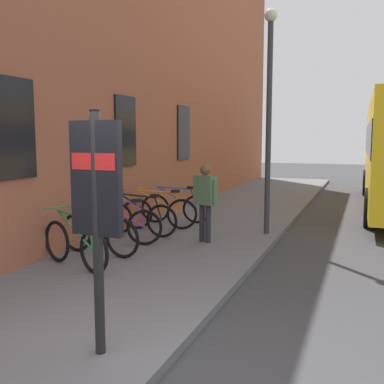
{
  "coord_description": "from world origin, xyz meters",
  "views": [
    {
      "loc": [
        -3.58,
        -1.71,
        2.26
      ],
      "look_at": [
        3.56,
        1.07,
        1.32
      ],
      "focal_mm": 41.73,
      "sensor_mm": 36.0,
      "label": 1
    }
  ],
  "objects_px": {
    "bicycle_mid_rack": "(75,244)",
    "transit_info_sign": "(97,194)",
    "bicycle_nearest_sign": "(119,226)",
    "bicycle_leaning_wall": "(99,234)",
    "bicycle_end_of_row": "(176,208)",
    "bicycle_by_door": "(160,213)",
    "bicycle_under_window": "(140,218)",
    "street_lamp": "(269,102)",
    "pedestrian_near_bus": "(205,195)"
  },
  "relations": [
    {
      "from": "bicycle_mid_rack",
      "to": "transit_info_sign",
      "type": "xyz_separation_m",
      "value": [
        -2.36,
        -2.01,
        1.21
      ]
    },
    {
      "from": "bicycle_nearest_sign",
      "to": "transit_info_sign",
      "type": "bearing_deg",
      "value": -151.73
    },
    {
      "from": "bicycle_leaning_wall",
      "to": "bicycle_end_of_row",
      "type": "distance_m",
      "value": 3.32
    },
    {
      "from": "bicycle_nearest_sign",
      "to": "bicycle_by_door",
      "type": "height_order",
      "value": "same"
    },
    {
      "from": "bicycle_by_door",
      "to": "bicycle_end_of_row",
      "type": "bearing_deg",
      "value": -3.7
    },
    {
      "from": "bicycle_under_window",
      "to": "bicycle_end_of_row",
      "type": "height_order",
      "value": "same"
    },
    {
      "from": "bicycle_leaning_wall",
      "to": "street_lamp",
      "type": "xyz_separation_m",
      "value": [
        2.94,
        -2.47,
        2.51
      ]
    },
    {
      "from": "bicycle_under_window",
      "to": "transit_info_sign",
      "type": "distance_m",
      "value": 5.47
    },
    {
      "from": "bicycle_mid_rack",
      "to": "bicycle_leaning_wall",
      "type": "relative_size",
      "value": 0.95
    },
    {
      "from": "bicycle_end_of_row",
      "to": "transit_info_sign",
      "type": "bearing_deg",
      "value": -163.06
    },
    {
      "from": "street_lamp",
      "to": "transit_info_sign",
      "type": "bearing_deg",
      "value": 176.47
    },
    {
      "from": "bicycle_nearest_sign",
      "to": "transit_info_sign",
      "type": "xyz_separation_m",
      "value": [
        -3.99,
        -2.14,
        1.21
      ]
    },
    {
      "from": "pedestrian_near_bus",
      "to": "bicycle_end_of_row",
      "type": "bearing_deg",
      "value": 39.24
    },
    {
      "from": "bicycle_nearest_sign",
      "to": "transit_info_sign",
      "type": "relative_size",
      "value": 0.71
    },
    {
      "from": "bicycle_under_window",
      "to": "transit_info_sign",
      "type": "xyz_separation_m",
      "value": [
        -4.88,
        -2.15,
        1.21
      ]
    },
    {
      "from": "bicycle_by_door",
      "to": "bicycle_under_window",
      "type": "bearing_deg",
      "value": 172.53
    },
    {
      "from": "bicycle_leaning_wall",
      "to": "pedestrian_near_bus",
      "type": "bearing_deg",
      "value": -41.44
    },
    {
      "from": "bicycle_end_of_row",
      "to": "transit_info_sign",
      "type": "distance_m",
      "value": 6.93
    },
    {
      "from": "bicycle_by_door",
      "to": "pedestrian_near_bus",
      "type": "height_order",
      "value": "pedestrian_near_bus"
    },
    {
      "from": "bicycle_end_of_row",
      "to": "street_lamp",
      "type": "xyz_separation_m",
      "value": [
        -0.38,
        -2.37,
        2.51
      ]
    },
    {
      "from": "bicycle_mid_rack",
      "to": "bicycle_by_door",
      "type": "bearing_deg",
      "value": 0.53
    },
    {
      "from": "street_lamp",
      "to": "bicycle_by_door",
      "type": "bearing_deg",
      "value": 100.66
    },
    {
      "from": "bicycle_mid_rack",
      "to": "street_lamp",
      "type": "bearing_deg",
      "value": -32.32
    },
    {
      "from": "pedestrian_near_bus",
      "to": "street_lamp",
      "type": "relative_size",
      "value": 0.33
    },
    {
      "from": "bicycle_end_of_row",
      "to": "street_lamp",
      "type": "bearing_deg",
      "value": -99.24
    },
    {
      "from": "bicycle_under_window",
      "to": "pedestrian_near_bus",
      "type": "distance_m",
      "value": 1.63
    },
    {
      "from": "transit_info_sign",
      "to": "bicycle_end_of_row",
      "type": "bearing_deg",
      "value": 16.94
    },
    {
      "from": "bicycle_by_door",
      "to": "pedestrian_near_bus",
      "type": "relative_size",
      "value": 1.07
    },
    {
      "from": "bicycle_leaning_wall",
      "to": "pedestrian_near_bus",
      "type": "distance_m",
      "value": 2.29
    },
    {
      "from": "bicycle_end_of_row",
      "to": "transit_info_sign",
      "type": "height_order",
      "value": "transit_info_sign"
    },
    {
      "from": "bicycle_mid_rack",
      "to": "pedestrian_near_bus",
      "type": "xyz_separation_m",
      "value": [
        2.5,
        -1.38,
        0.58
      ]
    },
    {
      "from": "bicycle_under_window",
      "to": "bicycle_by_door",
      "type": "relative_size",
      "value": 1.04
    },
    {
      "from": "bicycle_under_window",
      "to": "bicycle_by_door",
      "type": "xyz_separation_m",
      "value": [
        0.8,
        -0.11,
        0.0
      ]
    },
    {
      "from": "bicycle_under_window",
      "to": "bicycle_by_door",
      "type": "distance_m",
      "value": 0.81
    },
    {
      "from": "pedestrian_near_bus",
      "to": "street_lamp",
      "type": "xyz_separation_m",
      "value": [
        1.28,
        -1.01,
        1.92
      ]
    },
    {
      "from": "bicycle_under_window",
      "to": "street_lamp",
      "type": "height_order",
      "value": "street_lamp"
    },
    {
      "from": "bicycle_under_window",
      "to": "pedestrian_near_bus",
      "type": "height_order",
      "value": "pedestrian_near_bus"
    },
    {
      "from": "bicycle_end_of_row",
      "to": "bicycle_leaning_wall",
      "type": "bearing_deg",
      "value": 178.15
    },
    {
      "from": "bicycle_end_of_row",
      "to": "street_lamp",
      "type": "distance_m",
      "value": 3.47
    },
    {
      "from": "bicycle_under_window",
      "to": "bicycle_nearest_sign",
      "type": "bearing_deg",
      "value": -179.83
    },
    {
      "from": "bicycle_mid_rack",
      "to": "street_lamp",
      "type": "height_order",
      "value": "street_lamp"
    },
    {
      "from": "street_lamp",
      "to": "bicycle_nearest_sign",
      "type": "bearing_deg",
      "value": 130.47
    },
    {
      "from": "bicycle_leaning_wall",
      "to": "bicycle_under_window",
      "type": "bearing_deg",
      "value": 1.77
    },
    {
      "from": "bicycle_end_of_row",
      "to": "transit_info_sign",
      "type": "relative_size",
      "value": 0.72
    },
    {
      "from": "bicycle_end_of_row",
      "to": "bicycle_by_door",
      "type": "bearing_deg",
      "value": 176.3
    },
    {
      "from": "bicycle_leaning_wall",
      "to": "bicycle_end_of_row",
      "type": "relative_size",
      "value": 1.03
    },
    {
      "from": "bicycle_leaning_wall",
      "to": "pedestrian_near_bus",
      "type": "relative_size",
      "value": 1.11
    },
    {
      "from": "bicycle_leaning_wall",
      "to": "bicycle_nearest_sign",
      "type": "bearing_deg",
      "value": 3.6
    },
    {
      "from": "bicycle_by_door",
      "to": "street_lamp",
      "type": "relative_size",
      "value": 0.35
    },
    {
      "from": "bicycle_nearest_sign",
      "to": "bicycle_end_of_row",
      "type": "bearing_deg",
      "value": -3.54
    }
  ]
}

